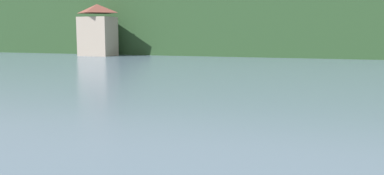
% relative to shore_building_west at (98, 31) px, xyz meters
% --- Properties ---
extents(wooded_hillside, '(352.00, 60.74, 34.47)m').
position_rel_shore_building_west_xyz_m(wooded_hillside, '(53.40, 40.12, 1.20)').
color(wooded_hillside, '#264223').
rests_on(wooded_hillside, ground_plane).
extents(shore_building_west, '(7.24, 5.68, 10.94)m').
position_rel_shore_building_west_xyz_m(shore_building_west, '(0.00, 0.00, 0.00)').
color(shore_building_west, gray).
rests_on(shore_building_west, ground_plane).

